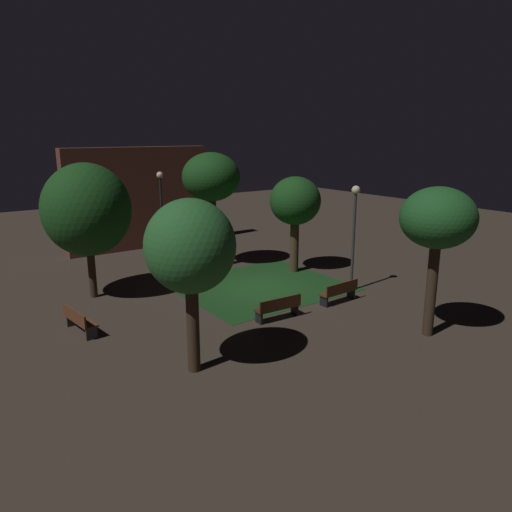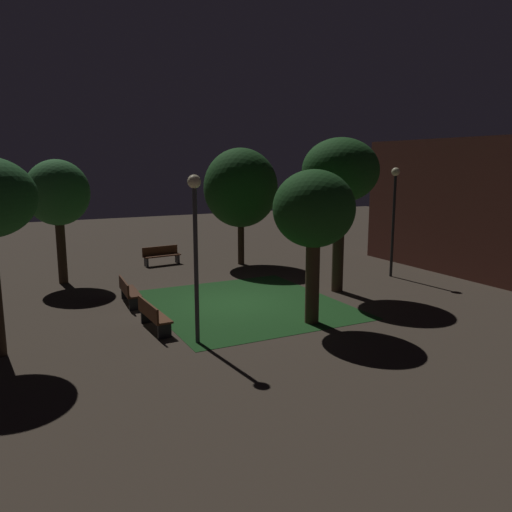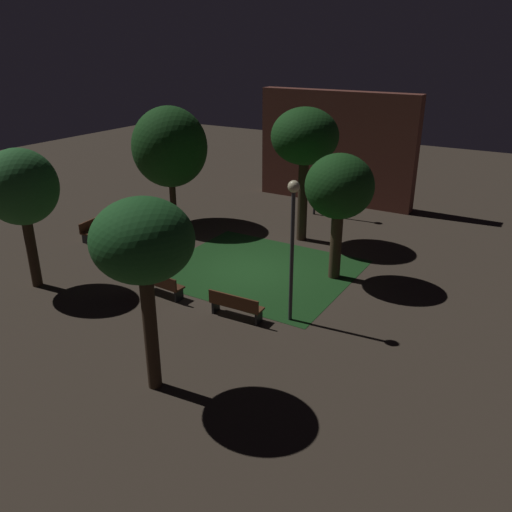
{
  "view_description": "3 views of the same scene",
  "coord_description": "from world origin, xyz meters",
  "px_view_note": "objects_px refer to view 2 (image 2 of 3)",
  "views": [
    {
      "loc": [
        -11.99,
        -16.41,
        6.67
      ],
      "look_at": [
        0.19,
        0.47,
        1.36
      ],
      "focal_mm": 33.96,
      "sensor_mm": 36.0,
      "label": 1
    },
    {
      "loc": [
        15.6,
        -7.09,
        4.85
      ],
      "look_at": [
        -0.2,
        0.91,
        1.58
      ],
      "focal_mm": 35.48,
      "sensor_mm": 36.0,
      "label": 2
    },
    {
      "loc": [
        9.66,
        -15.67,
        8.26
      ],
      "look_at": [
        0.72,
        -0.68,
        1.03
      ],
      "focal_mm": 36.55,
      "sensor_mm": 36.0,
      "label": 3
    }
  ],
  "objects_px": {
    "bench_path_side": "(128,291)",
    "tree_near_wall": "(241,188)",
    "tree_right_canopy": "(314,211)",
    "lamp_post_plaza_east": "(195,231)",
    "bench_lawn_edge": "(153,315)",
    "lamp_post_plaza_west": "(394,203)",
    "tree_back_right": "(58,194)",
    "tree_tall_center": "(340,173)",
    "bench_back_row": "(161,255)"
  },
  "relations": [
    {
      "from": "tree_near_wall",
      "to": "tree_right_canopy",
      "type": "bearing_deg",
      "value": -11.94
    },
    {
      "from": "bench_path_side",
      "to": "bench_lawn_edge",
      "type": "distance_m",
      "value": 3.13
    },
    {
      "from": "bench_lawn_edge",
      "to": "tree_right_canopy",
      "type": "bearing_deg",
      "value": 72.19
    },
    {
      "from": "tree_tall_center",
      "to": "tree_near_wall",
      "type": "distance_m",
      "value": 6.56
    },
    {
      "from": "tree_tall_center",
      "to": "lamp_post_plaza_west",
      "type": "height_order",
      "value": "tree_tall_center"
    },
    {
      "from": "bench_lawn_edge",
      "to": "tree_tall_center",
      "type": "bearing_deg",
      "value": 100.36
    },
    {
      "from": "tree_near_wall",
      "to": "lamp_post_plaza_east",
      "type": "xyz_separation_m",
      "value": [
        9.36,
        -5.72,
        -0.57
      ]
    },
    {
      "from": "bench_lawn_edge",
      "to": "lamp_post_plaza_west",
      "type": "xyz_separation_m",
      "value": [
        -2.43,
        11.18,
        2.67
      ]
    },
    {
      "from": "bench_path_side",
      "to": "bench_back_row",
      "type": "relative_size",
      "value": 0.99
    },
    {
      "from": "tree_near_wall",
      "to": "tree_right_canopy",
      "type": "xyz_separation_m",
      "value": [
        9.28,
        -1.96,
        -0.23
      ]
    },
    {
      "from": "bench_lawn_edge",
      "to": "tree_tall_center",
      "type": "relative_size",
      "value": 0.32
    },
    {
      "from": "tree_near_wall",
      "to": "lamp_post_plaza_east",
      "type": "relative_size",
      "value": 1.22
    },
    {
      "from": "tree_right_canopy",
      "to": "tree_back_right",
      "type": "bearing_deg",
      "value": -145.39
    },
    {
      "from": "bench_path_side",
      "to": "tree_near_wall",
      "type": "bearing_deg",
      "value": 125.63
    },
    {
      "from": "tree_back_right",
      "to": "lamp_post_plaza_east",
      "type": "distance_m",
      "value": 9.43
    },
    {
      "from": "tree_right_canopy",
      "to": "bench_path_side",
      "type": "bearing_deg",
      "value": -135.2
    },
    {
      "from": "bench_path_side",
      "to": "tree_back_right",
      "type": "height_order",
      "value": "tree_back_right"
    },
    {
      "from": "bench_path_side",
      "to": "lamp_post_plaza_east",
      "type": "bearing_deg",
      "value": 9.84
    },
    {
      "from": "bench_back_row",
      "to": "tree_near_wall",
      "type": "distance_m",
      "value": 5.0
    },
    {
      "from": "tree_back_right",
      "to": "lamp_post_plaza_west",
      "type": "relative_size",
      "value": 1.07
    },
    {
      "from": "bench_path_side",
      "to": "tree_tall_center",
      "type": "relative_size",
      "value": 0.32
    },
    {
      "from": "bench_lawn_edge",
      "to": "lamp_post_plaza_east",
      "type": "bearing_deg",
      "value": 27.69
    },
    {
      "from": "tree_tall_center",
      "to": "tree_right_canopy",
      "type": "bearing_deg",
      "value": -46.54
    },
    {
      "from": "bench_lawn_edge",
      "to": "tree_back_right",
      "type": "bearing_deg",
      "value": -167.68
    },
    {
      "from": "tree_right_canopy",
      "to": "lamp_post_plaza_west",
      "type": "bearing_deg",
      "value": 120.52
    },
    {
      "from": "tree_back_right",
      "to": "lamp_post_plaza_west",
      "type": "bearing_deg",
      "value": 68.29
    },
    {
      "from": "lamp_post_plaza_west",
      "to": "bench_lawn_edge",
      "type": "bearing_deg",
      "value": -77.73
    },
    {
      "from": "bench_path_side",
      "to": "tree_right_canopy",
      "type": "height_order",
      "value": "tree_right_canopy"
    },
    {
      "from": "tree_tall_center",
      "to": "lamp_post_plaza_west",
      "type": "distance_m",
      "value": 3.98
    },
    {
      "from": "tree_tall_center",
      "to": "tree_right_canopy",
      "type": "distance_m",
      "value": 4.28
    },
    {
      "from": "tree_right_canopy",
      "to": "lamp_post_plaza_east",
      "type": "relative_size",
      "value": 1.03
    },
    {
      "from": "bench_path_side",
      "to": "tree_right_canopy",
      "type": "xyz_separation_m",
      "value": [
        4.6,
        4.57,
        2.96
      ]
    },
    {
      "from": "bench_path_side",
      "to": "tree_right_canopy",
      "type": "distance_m",
      "value": 7.12
    },
    {
      "from": "bench_path_side",
      "to": "tree_tall_center",
      "type": "bearing_deg",
      "value": 77.02
    },
    {
      "from": "bench_back_row",
      "to": "tree_tall_center",
      "type": "xyz_separation_m",
      "value": [
        8.04,
        4.55,
        4.0
      ]
    },
    {
      "from": "lamp_post_plaza_west",
      "to": "lamp_post_plaza_east",
      "type": "bearing_deg",
      "value": -69.01
    },
    {
      "from": "tree_back_right",
      "to": "tree_near_wall",
      "type": "height_order",
      "value": "tree_near_wall"
    },
    {
      "from": "tree_back_right",
      "to": "bench_lawn_edge",
      "type": "bearing_deg",
      "value": 12.32
    },
    {
      "from": "bench_path_side",
      "to": "lamp_post_plaza_west",
      "type": "relative_size",
      "value": 0.39
    },
    {
      "from": "tree_right_canopy",
      "to": "bench_lawn_edge",
      "type": "bearing_deg",
      "value": -107.81
    },
    {
      "from": "tree_near_wall",
      "to": "lamp_post_plaza_east",
      "type": "distance_m",
      "value": 10.98
    },
    {
      "from": "bench_path_side",
      "to": "lamp_post_plaza_west",
      "type": "height_order",
      "value": "lamp_post_plaza_west"
    },
    {
      "from": "bench_lawn_edge",
      "to": "lamp_post_plaza_west",
      "type": "bearing_deg",
      "value": 102.27
    },
    {
      "from": "bench_back_row",
      "to": "tree_tall_center",
      "type": "relative_size",
      "value": 0.32
    },
    {
      "from": "tree_back_right",
      "to": "lamp_post_plaza_east",
      "type": "relative_size",
      "value": 1.1
    },
    {
      "from": "bench_lawn_edge",
      "to": "tree_near_wall",
      "type": "distance_m",
      "value": 10.67
    },
    {
      "from": "bench_back_row",
      "to": "bench_lawn_edge",
      "type": "bearing_deg",
      "value": -17.82
    },
    {
      "from": "bench_lawn_edge",
      "to": "lamp_post_plaza_east",
      "type": "distance_m",
      "value": 3.14
    },
    {
      "from": "tree_near_wall",
      "to": "bench_path_side",
      "type": "bearing_deg",
      "value": -54.37
    },
    {
      "from": "bench_path_side",
      "to": "bench_back_row",
      "type": "bearing_deg",
      "value": 154.3
    }
  ]
}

